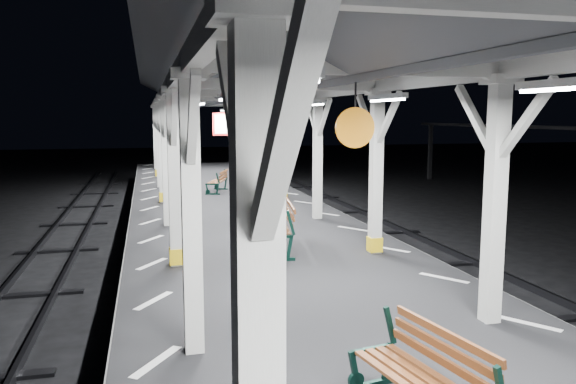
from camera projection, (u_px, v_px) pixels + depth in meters
name	position (u px, v px, depth m)	size (l,w,h in m)	color
ground	(308.00, 347.00, 9.26)	(120.00, 120.00, 0.00)	black
platform	(308.00, 318.00, 9.19)	(6.00, 50.00, 1.00)	black
hazard_stripes_left	(154.00, 301.00, 8.53)	(1.00, 48.00, 0.01)	silver
hazard_stripes_right	(444.00, 278.00, 9.72)	(1.00, 48.00, 0.01)	silver
track_right	(565.00, 316.00, 10.46)	(2.20, 60.00, 0.16)	#2D2D33
canopy	(310.00, 66.00, 8.63)	(5.40, 49.00, 4.65)	silver
bench_near	(427.00, 374.00, 5.12)	(0.86, 1.66, 0.86)	black
bench_mid	(280.00, 225.00, 11.69)	(0.96, 1.94, 1.01)	black
bench_far	(219.00, 181.00, 20.59)	(0.99, 1.56, 0.80)	black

